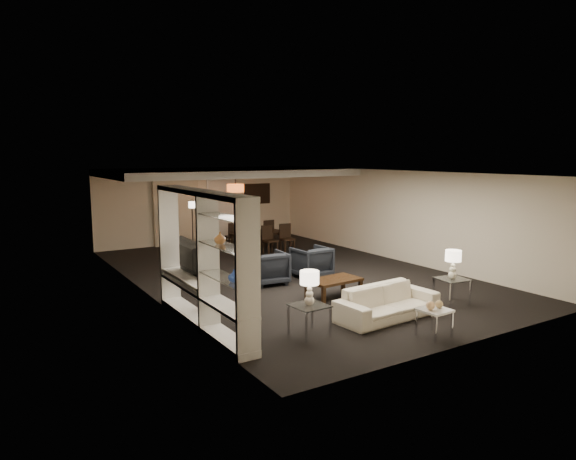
# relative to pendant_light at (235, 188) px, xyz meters

# --- Properties ---
(floor) EXTENTS (11.00, 11.00, 0.00)m
(floor) POSITION_rel_pendant_light_xyz_m (-0.30, -3.50, -1.92)
(floor) COLOR black
(floor) RESTS_ON ground
(ceiling) EXTENTS (7.00, 11.00, 0.02)m
(ceiling) POSITION_rel_pendant_light_xyz_m (-0.30, -3.50, 0.58)
(ceiling) COLOR silver
(ceiling) RESTS_ON ground
(wall_back) EXTENTS (7.00, 0.02, 2.50)m
(wall_back) POSITION_rel_pendant_light_xyz_m (-0.30, 2.00, -0.67)
(wall_back) COLOR beige
(wall_back) RESTS_ON ground
(wall_front) EXTENTS (7.00, 0.02, 2.50)m
(wall_front) POSITION_rel_pendant_light_xyz_m (-0.30, -9.00, -0.67)
(wall_front) COLOR beige
(wall_front) RESTS_ON ground
(wall_left) EXTENTS (0.02, 11.00, 2.50)m
(wall_left) POSITION_rel_pendant_light_xyz_m (-3.80, -3.50, -0.67)
(wall_left) COLOR beige
(wall_left) RESTS_ON ground
(wall_right) EXTENTS (0.02, 11.00, 2.50)m
(wall_right) POSITION_rel_pendant_light_xyz_m (3.20, -3.50, -0.67)
(wall_right) COLOR beige
(wall_right) RESTS_ON ground
(ceiling_soffit) EXTENTS (7.00, 4.00, 0.20)m
(ceiling_soffit) POSITION_rel_pendant_light_xyz_m (-0.30, 0.00, 0.48)
(ceiling_soffit) COLOR silver
(ceiling_soffit) RESTS_ON ceiling
(curtains) EXTENTS (1.50, 0.12, 2.40)m
(curtains) POSITION_rel_pendant_light_xyz_m (-1.20, 1.92, -0.72)
(curtains) COLOR beige
(curtains) RESTS_ON wall_back
(door) EXTENTS (0.90, 0.05, 2.10)m
(door) POSITION_rel_pendant_light_xyz_m (0.40, 1.97, -0.87)
(door) COLOR silver
(door) RESTS_ON wall_back
(painting) EXTENTS (0.95, 0.04, 0.65)m
(painting) POSITION_rel_pendant_light_xyz_m (1.80, 1.96, -0.37)
(painting) COLOR #142D38
(painting) RESTS_ON wall_back
(media_unit) EXTENTS (0.38, 3.40, 2.35)m
(media_unit) POSITION_rel_pendant_light_xyz_m (-3.61, -6.10, -0.74)
(media_unit) COLOR white
(media_unit) RESTS_ON wall_left
(pendant_light) EXTENTS (0.52, 0.52, 0.24)m
(pendant_light) POSITION_rel_pendant_light_xyz_m (0.00, 0.00, 0.00)
(pendant_light) COLOR #D8591E
(pendant_light) RESTS_ON ceiling_soffit
(sofa) EXTENTS (2.05, 0.92, 0.58)m
(sofa) POSITION_rel_pendant_light_xyz_m (-0.60, -7.38, -1.63)
(sofa) COLOR beige
(sofa) RESTS_ON floor
(coffee_table) EXTENTS (1.14, 0.71, 0.39)m
(coffee_table) POSITION_rel_pendant_light_xyz_m (-0.60, -5.78, -1.72)
(coffee_table) COLOR black
(coffee_table) RESTS_ON floor
(armchair_left) EXTENTS (0.87, 0.89, 0.74)m
(armchair_left) POSITION_rel_pendant_light_xyz_m (-1.20, -4.08, -1.55)
(armchair_left) COLOR black
(armchair_left) RESTS_ON floor
(armchair_right) EXTENTS (0.81, 0.83, 0.74)m
(armchair_right) POSITION_rel_pendant_light_xyz_m (0.00, -4.08, -1.55)
(armchair_right) COLOR black
(armchair_right) RESTS_ON floor
(side_table_left) EXTENTS (0.58, 0.58, 0.51)m
(side_table_left) POSITION_rel_pendant_light_xyz_m (-2.30, -7.38, -1.66)
(side_table_left) COLOR white
(side_table_left) RESTS_ON floor
(side_table_right) EXTENTS (0.62, 0.62, 0.51)m
(side_table_right) POSITION_rel_pendant_light_xyz_m (1.10, -7.38, -1.66)
(side_table_right) COLOR white
(side_table_right) RESTS_ON floor
(table_lamp_left) EXTENTS (0.33, 0.33, 0.57)m
(table_lamp_left) POSITION_rel_pendant_light_xyz_m (-2.30, -7.38, -1.12)
(table_lamp_left) COLOR beige
(table_lamp_left) RESTS_ON side_table_left
(table_lamp_right) EXTENTS (0.33, 0.33, 0.57)m
(table_lamp_right) POSITION_rel_pendant_light_xyz_m (1.10, -7.38, -1.12)
(table_lamp_right) COLOR white
(table_lamp_right) RESTS_ON side_table_right
(marble_table) EXTENTS (0.48, 0.48, 0.46)m
(marble_table) POSITION_rel_pendant_light_xyz_m (-0.60, -8.48, -1.69)
(marble_table) COLOR silver
(marble_table) RESTS_ON floor
(gold_gourd_a) EXTENTS (0.15, 0.15, 0.15)m
(gold_gourd_a) POSITION_rel_pendant_light_xyz_m (-0.70, -8.48, -1.39)
(gold_gourd_a) COLOR #EFB97E
(gold_gourd_a) RESTS_ON marble_table
(gold_gourd_b) EXTENTS (0.13, 0.13, 0.13)m
(gold_gourd_b) POSITION_rel_pendant_light_xyz_m (-0.50, -8.48, -1.40)
(gold_gourd_b) COLOR tan
(gold_gourd_b) RESTS_ON marble_table
(television) EXTENTS (1.10, 0.14, 0.63)m
(television) POSITION_rel_pendant_light_xyz_m (-3.58, -5.23, -0.85)
(television) COLOR black
(television) RESTS_ON media_unit
(vase_blue) EXTENTS (0.18, 0.18, 0.19)m
(vase_blue) POSITION_rel_pendant_light_xyz_m (-3.61, -7.32, -0.77)
(vase_blue) COLOR #2746AC
(vase_blue) RESTS_ON media_unit
(vase_amber) EXTENTS (0.18, 0.18, 0.19)m
(vase_amber) POSITION_rel_pendant_light_xyz_m (-3.61, -6.84, -0.27)
(vase_amber) COLOR #CF8245
(vase_amber) RESTS_ON media_unit
(floor_speaker) EXTENTS (0.13, 0.13, 1.12)m
(floor_speaker) POSITION_rel_pendant_light_xyz_m (-3.35, -5.53, -1.36)
(floor_speaker) COLOR black
(floor_speaker) RESTS_ON floor
(dining_table) EXTENTS (1.72, 1.07, 0.57)m
(dining_table) POSITION_rel_pendant_light_xyz_m (0.58, -0.43, -1.63)
(dining_table) COLOR black
(dining_table) RESTS_ON floor
(chair_nl) EXTENTS (0.42, 0.42, 0.85)m
(chair_nl) POSITION_rel_pendant_light_xyz_m (-0.02, -1.08, -1.49)
(chair_nl) COLOR black
(chair_nl) RESTS_ON floor
(chair_nm) EXTENTS (0.42, 0.42, 0.85)m
(chair_nm) POSITION_rel_pendant_light_xyz_m (0.58, -1.08, -1.49)
(chair_nm) COLOR black
(chair_nm) RESTS_ON floor
(chair_nr) EXTENTS (0.44, 0.44, 0.85)m
(chair_nr) POSITION_rel_pendant_light_xyz_m (1.18, -1.08, -1.49)
(chair_nr) COLOR black
(chair_nr) RESTS_ON floor
(chair_fl) EXTENTS (0.44, 0.44, 0.85)m
(chair_fl) POSITION_rel_pendant_light_xyz_m (-0.02, 0.22, -1.49)
(chair_fl) COLOR black
(chair_fl) RESTS_ON floor
(chair_fm) EXTENTS (0.40, 0.40, 0.85)m
(chair_fm) POSITION_rel_pendant_light_xyz_m (0.58, 0.22, -1.49)
(chair_fm) COLOR black
(chair_fm) RESTS_ON floor
(chair_fr) EXTENTS (0.40, 0.40, 0.85)m
(chair_fr) POSITION_rel_pendant_light_xyz_m (1.18, 0.22, -1.49)
(chair_fr) COLOR black
(chair_fr) RESTS_ON floor
(floor_lamp) EXTENTS (0.25, 0.25, 1.48)m
(floor_lamp) POSITION_rel_pendant_light_xyz_m (-1.02, 0.99, -1.18)
(floor_lamp) COLOR black
(floor_lamp) RESTS_ON floor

